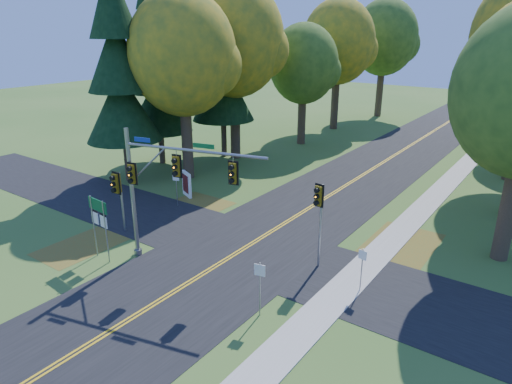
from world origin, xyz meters
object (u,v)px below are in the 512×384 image
Objects in this scene: route_sign_cluster at (99,216)px; info_kiosk at (187,184)px; east_signal_pole at (319,205)px; traffic_mast at (162,181)px.

info_kiosk is at bearing 112.80° from route_sign_cluster.
east_signal_pole is 11.06m from route_sign_cluster.
east_signal_pole is 2.49× the size of info_kiosk.
traffic_mast is 10.26m from info_kiosk.
route_sign_cluster is at bearing -47.41° from info_kiosk.
traffic_mast is 2.16× the size of route_sign_cluster.
route_sign_cluster reaches higher than info_kiosk.
traffic_mast is 4.09× the size of info_kiosk.
traffic_mast reaches higher than route_sign_cluster.
east_signal_pole is at bearing 35.92° from route_sign_cluster.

